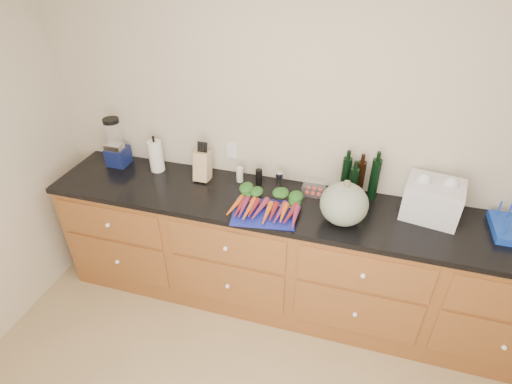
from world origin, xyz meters
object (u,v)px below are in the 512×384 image
(squash, at_px, (344,204))
(knife_block, at_px, (203,166))
(tomato_box, at_px, (314,189))
(blender_appliance, at_px, (116,145))
(cutting_board, at_px, (264,213))
(carrots, at_px, (266,205))
(paper_towel, at_px, (156,156))

(squash, distance_m, knife_block, 1.07)
(knife_block, distance_m, tomato_box, 0.83)
(blender_appliance, xyz_separation_m, knife_block, (0.72, -0.02, -0.06))
(squash, bearing_deg, cutting_board, -172.83)
(carrots, distance_m, squash, 0.51)
(cutting_board, distance_m, carrots, 0.05)
(carrots, xyz_separation_m, tomato_box, (0.27, 0.29, -0.00))
(blender_appliance, height_order, tomato_box, blender_appliance)
(squash, height_order, blender_appliance, blender_appliance)
(cutting_board, distance_m, paper_towel, 1.00)
(blender_appliance, relative_size, tomato_box, 2.46)
(tomato_box, bearing_deg, carrots, -133.41)
(squash, relative_size, paper_towel, 1.25)
(blender_appliance, bearing_deg, paper_towel, 0.35)
(blender_appliance, xyz_separation_m, tomato_box, (1.55, 0.01, -0.13))
(tomato_box, bearing_deg, paper_towel, -179.53)
(squash, height_order, tomato_box, squash)
(paper_towel, bearing_deg, blender_appliance, -179.65)
(squash, bearing_deg, tomato_box, 129.94)
(cutting_board, bearing_deg, carrots, 90.00)
(squash, height_order, knife_block, squash)
(carrots, relative_size, knife_block, 2.08)
(carrots, relative_size, paper_towel, 1.87)
(tomato_box, bearing_deg, squash, -50.06)
(cutting_board, height_order, squash, squash)
(squash, distance_m, blender_appliance, 1.79)
(squash, relative_size, blender_appliance, 0.78)
(cutting_board, distance_m, knife_block, 0.64)
(cutting_board, relative_size, knife_block, 1.90)
(blender_appliance, relative_size, knife_block, 1.77)
(knife_block, bearing_deg, paper_towel, 177.05)
(blender_appliance, distance_m, tomato_box, 1.55)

